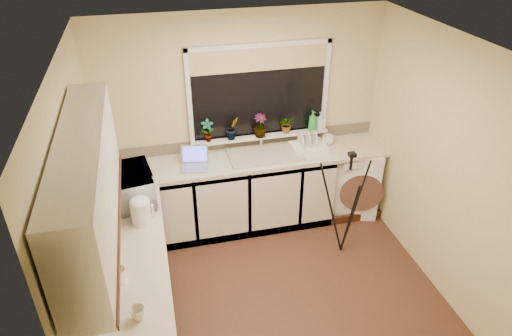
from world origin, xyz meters
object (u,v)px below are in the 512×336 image
Objects in this scene: steel_jar at (120,275)px; cup_left at (138,313)px; washing_machine at (351,178)px; soap_bottle_clear at (320,121)px; dish_rack at (309,147)px; cup_back at (328,140)px; tripod at (346,204)px; microwave at (132,186)px; plant_c at (260,126)px; laptop at (194,161)px; soap_bottle_green at (312,121)px; plant_b at (232,128)px; plant_d at (287,124)px; plant_a at (208,131)px; kettle at (141,212)px.

steel_jar is 0.41m from cup_left.
soap_bottle_clear is (-0.38, 0.18, 0.72)m from washing_machine.
steel_jar is 0.56× the size of soap_bottle_clear.
cup_left is at bearing -73.77° from steel_jar.
cup_back is (0.26, 0.07, 0.02)m from dish_rack.
microwave is (-2.13, 0.19, 0.44)m from tripod.
microwave is at bearing 90.05° from cup_left.
plant_c is at bearing 160.93° from dish_rack.
soap_bottle_green reaches higher than laptop.
plant_b reaches higher than dish_rack.
plant_d is 0.52m from cup_back.
plant_a is 1.32m from soap_bottle_clear.
microwave is 2.29m from soap_bottle_clear.
kettle is 0.57× the size of dish_rack.
washing_machine is 0.70× the size of tripod.
cup_back is at bearing -29.80° from soap_bottle_green.
laptop reaches higher than cup_left.
plant_c reaches higher than plant_d.
soap_bottle_clear is at bearing 40.62° from dish_rack.
kettle is 1.08× the size of soap_bottle_clear.
soap_bottle_clear reaches higher than microwave.
steel_jar is 2.22m from plant_b.
soap_bottle_clear is at bearing 19.39° from laptop.
plant_c is at bearing -2.95° from plant_b.
plant_c is at bearing 49.64° from steel_jar.
plant_b is at bearing -1.09° from plant_a.
kettle is at bearing -112.71° from laptop.
washing_machine is 2.71m from kettle.
microwave reaches higher than washing_machine.
soap_bottle_clear is at bearing 171.03° from washing_machine.
plant_b is at bearing -178.43° from plant_d.
soap_bottle_clear is (1.51, 0.24, 0.20)m from laptop.
microwave is 2.14× the size of plant_a.
microwave is at bearing -156.44° from plant_d.
soap_bottle_green is (-0.48, 0.17, 0.74)m from washing_machine.
microwave is at bearing -146.16° from plant_b.
plant_b reaches higher than soap_bottle_clear.
plant_a is 2.40m from cup_left.
tripod reaches higher than steel_jar.
plant_d reaches higher than kettle.
washing_machine is 4.05× the size of soap_bottle_clear.
plant_c is 1.10× the size of soap_bottle_green.
plant_c is 0.63m from soap_bottle_green.
steel_jar is 0.86× the size of cup_back.
dish_rack is 0.35m from soap_bottle_clear.
plant_d is at bearing 34.32° from kettle.
washing_machine is 0.84m from soap_bottle_clear.
washing_machine is 1.54× the size of microwave.
plant_d is (-0.78, 0.21, 0.72)m from washing_machine.
laptop is 1.35× the size of soap_bottle_green.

